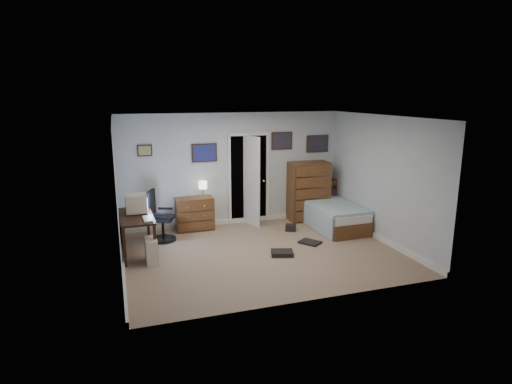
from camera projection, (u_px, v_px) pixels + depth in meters
floor at (262, 253)px, 7.98m from camera, size 5.00×4.00×0.02m
computer_desk at (132, 224)px, 7.81m from camera, size 0.62×1.29×0.73m
crt_monitor at (136, 203)px, 7.91m from camera, size 0.39×0.36×0.35m
keyboard at (148, 219)px, 7.53m from camera, size 0.16×0.39×0.02m
pc_tower at (151, 251)px, 7.47m from camera, size 0.21×0.42×0.44m
office_chair at (160, 221)px, 8.56m from camera, size 0.65×0.65×1.04m
media_stack at (127, 210)px, 9.29m from camera, size 0.17×0.17×0.84m
low_dresser at (195, 214)px, 9.26m from camera, size 0.81×0.41×0.72m
table_lamp at (203, 186)px, 9.18m from camera, size 0.18×0.18×0.35m
doorway at (245, 177)px, 9.97m from camera, size 0.96×1.12×2.05m
tall_dresser at (308, 191)px, 9.98m from camera, size 0.96×0.60×1.36m
headboard_bookcase at (327, 197)px, 10.30m from camera, size 1.00×0.31×0.88m
bed at (332, 215)px, 9.45m from camera, size 0.98×1.79×0.58m
wall_posters at (258, 146)px, 9.59m from camera, size 4.38×0.04×0.60m
floor_clutter at (292, 243)px, 8.39m from camera, size 1.23×1.60×0.14m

